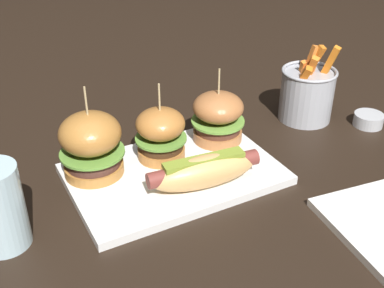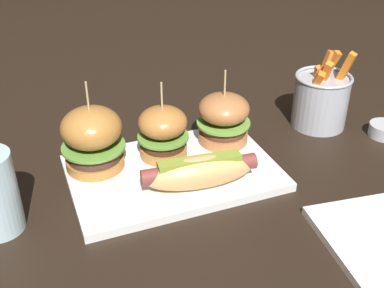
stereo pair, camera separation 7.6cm
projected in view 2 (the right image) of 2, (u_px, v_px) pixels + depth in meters
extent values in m
plane|color=black|center=(173.00, 176.00, 0.78)|extent=(3.00, 3.00, 0.00)
cube|color=white|center=(173.00, 173.00, 0.78)|extent=(0.33, 0.22, 0.01)
ellipsoid|color=tan|center=(200.00, 172.00, 0.72)|extent=(0.17, 0.07, 0.05)
cylinder|color=brown|center=(200.00, 169.00, 0.72)|extent=(0.18, 0.04, 0.02)
cube|color=olive|center=(200.00, 161.00, 0.71)|extent=(0.13, 0.03, 0.01)
cylinder|color=#B07233|center=(95.00, 162.00, 0.78)|extent=(0.09, 0.09, 0.02)
cylinder|color=#4A2B22|center=(94.00, 152.00, 0.77)|extent=(0.09, 0.09, 0.02)
cylinder|color=#609338|center=(93.00, 146.00, 0.76)|extent=(0.10, 0.10, 0.00)
ellipsoid|color=#B07233|center=(91.00, 128.00, 0.75)|extent=(0.10, 0.10, 0.06)
cylinder|color=tan|center=(88.00, 100.00, 0.72)|extent=(0.00, 0.00, 0.06)
cylinder|color=#B27033|center=(164.00, 150.00, 0.81)|extent=(0.08, 0.08, 0.02)
cylinder|color=#3E2614|center=(164.00, 142.00, 0.80)|extent=(0.07, 0.07, 0.02)
cylinder|color=#609338|center=(163.00, 136.00, 0.79)|extent=(0.09, 0.09, 0.00)
ellipsoid|color=#B27033|center=(163.00, 122.00, 0.78)|extent=(0.08, 0.08, 0.05)
cylinder|color=tan|center=(162.00, 100.00, 0.76)|extent=(0.00, 0.00, 0.06)
cylinder|color=#AD6B3B|center=(223.00, 136.00, 0.85)|extent=(0.09, 0.09, 0.02)
cylinder|color=#542E20|center=(223.00, 128.00, 0.84)|extent=(0.08, 0.08, 0.02)
cylinder|color=#6B9E3D|center=(223.00, 123.00, 0.84)|extent=(0.09, 0.09, 0.00)
ellipsoid|color=#AD6B3B|center=(224.00, 109.00, 0.82)|extent=(0.09, 0.09, 0.05)
cylinder|color=tan|center=(225.00, 87.00, 0.80)|extent=(0.00, 0.00, 0.06)
cylinder|color=#A8AAB2|center=(320.00, 102.00, 0.91)|extent=(0.10, 0.10, 0.10)
torus|color=#A8AAB2|center=(324.00, 77.00, 0.88)|extent=(0.11, 0.11, 0.01)
cube|color=orange|center=(325.00, 79.00, 0.89)|extent=(0.03, 0.02, 0.07)
cube|color=orange|center=(323.00, 74.00, 0.89)|extent=(0.03, 0.02, 0.09)
cube|color=orange|center=(315.00, 85.00, 0.87)|extent=(0.02, 0.05, 0.07)
cube|color=orange|center=(325.00, 82.00, 0.89)|extent=(0.01, 0.02, 0.06)
cube|color=orange|center=(316.00, 80.00, 0.90)|extent=(0.02, 0.03, 0.06)
cube|color=orange|center=(342.00, 75.00, 0.88)|extent=(0.02, 0.05, 0.09)
cube|color=#D26628|center=(317.00, 83.00, 0.89)|extent=(0.04, 0.02, 0.06)
cube|color=#CB6B1D|center=(325.00, 72.00, 0.89)|extent=(0.03, 0.04, 0.09)
cube|color=orange|center=(323.00, 79.00, 0.88)|extent=(0.02, 0.04, 0.08)
cylinder|color=#B7BABF|center=(384.00, 130.00, 0.89)|extent=(0.06, 0.06, 0.02)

